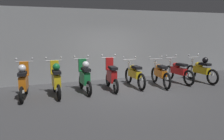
{
  "coord_description": "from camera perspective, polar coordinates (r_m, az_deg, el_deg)",
  "views": [
    {
      "loc": [
        -3.7,
        -7.73,
        2.2
      ],
      "look_at": [
        -0.5,
        0.4,
        0.75
      ],
      "focal_mm": 38.32,
      "sensor_mm": 36.0,
      "label": 1
    }
  ],
  "objects": [
    {
      "name": "back_wall",
      "position": [
        10.86,
        -1.51,
        6.03
      ],
      "size": [
        16.0,
        0.3,
        3.12
      ],
      "primitive_type": "cube",
      "color": "gray",
      "rests_on": "ground"
    },
    {
      "name": "motorbike_slot_5",
      "position": [
        9.77,
        11.41,
        -0.83
      ],
      "size": [
        0.61,
        1.93,
        1.15
      ],
      "color": "black",
      "rests_on": "ground"
    },
    {
      "name": "motorbike_slot_0",
      "position": [
        8.29,
        -20.32,
        -2.53
      ],
      "size": [
        0.58,
        1.67,
        1.29
      ],
      "color": "black",
      "rests_on": "ground"
    },
    {
      "name": "motorbike_slot_6",
      "position": [
        10.51,
        15.51,
        -0.27
      ],
      "size": [
        0.59,
        1.95,
        1.15
      ],
      "color": "black",
      "rests_on": "ground"
    },
    {
      "name": "ground_plane",
      "position": [
        8.85,
        4.0,
        -5.0
      ],
      "size": [
        80.0,
        80.0,
        0.0
      ],
      "primitive_type": "plane",
      "color": "#424244"
    },
    {
      "name": "motorbike_slot_7",
      "position": [
        10.99,
        20.51,
        0.07
      ],
      "size": [
        0.59,
        1.95,
        1.15
      ],
      "color": "black",
      "rests_on": "ground"
    },
    {
      "name": "motorbike_slot_4",
      "position": [
        9.47,
        5.35,
        -1.0
      ],
      "size": [
        0.59,
        1.95,
        1.15
      ],
      "color": "black",
      "rests_on": "ground"
    },
    {
      "name": "motorbike_slot_3",
      "position": [
        8.93,
        -0.13,
        -1.37
      ],
      "size": [
        0.59,
        1.68,
        1.29
      ],
      "color": "black",
      "rests_on": "ground"
    },
    {
      "name": "motorbike_slot_2",
      "position": [
        8.61,
        -6.55,
        -1.57
      ],
      "size": [
        0.59,
        1.68,
        1.29
      ],
      "color": "black",
      "rests_on": "ground"
    },
    {
      "name": "motorbike_slot_1",
      "position": [
        8.27,
        -13.19,
        -2.21
      ],
      "size": [
        0.59,
        1.68,
        1.29
      ],
      "color": "black",
      "rests_on": "ground"
    }
  ]
}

